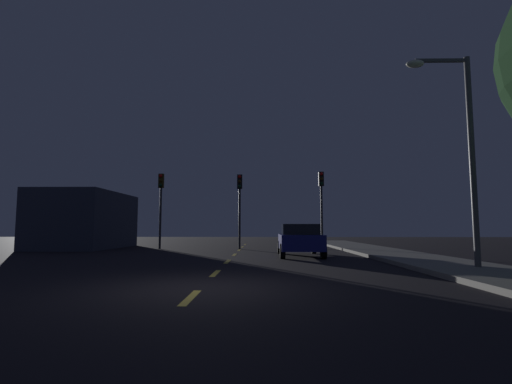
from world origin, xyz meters
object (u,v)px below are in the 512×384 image
Objects in this scene: traffic_signal_right at (321,195)px; street_lamp_right at (460,138)px; traffic_signal_center at (240,196)px; car_stopped_ahead at (300,240)px; traffic_signal_left at (161,196)px.

traffic_signal_right is 12.33m from street_lamp_right.
traffic_signal_center is 0.97× the size of traffic_signal_right.
traffic_signal_right is at bearing 0.00° from traffic_signal_center.
traffic_signal_left is at bearing 144.51° from car_stopped_ahead.
traffic_signal_right is at bearing 101.19° from street_lamp_right.
traffic_signal_left is 1.09× the size of car_stopped_ahead.
traffic_signal_right reaches higher than traffic_signal_left.
traffic_signal_center is at bearing 121.94° from street_lamp_right.
traffic_signal_right is 6.67m from car_stopped_ahead.
street_lamp_right is (12.52, -12.08, 0.73)m from traffic_signal_left.
traffic_signal_right is 1.11× the size of car_stopped_ahead.
street_lamp_right is (7.53, -12.08, 0.77)m from traffic_signal_center.
traffic_signal_center is 14.25m from street_lamp_right.
traffic_signal_left is 4.99m from traffic_signal_center.
traffic_signal_left is at bearing 180.00° from traffic_signal_center.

